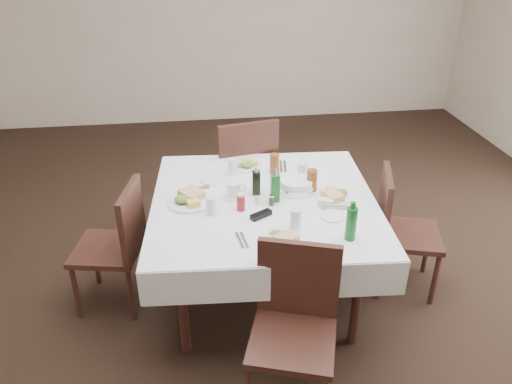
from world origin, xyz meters
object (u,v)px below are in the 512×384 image
Objects in this scene: chair_south at (295,317)px; water_e at (303,172)px; water_s at (296,219)px; chair_east at (397,225)px; oil_cruet_green at (275,187)px; coffee_mug at (234,191)px; chair_north at (244,169)px; water_w at (211,206)px; bread_basket at (296,185)px; oil_cruet_dark at (256,182)px; green_bottle at (351,223)px; ketchup_bottle at (241,202)px; water_n at (233,167)px; dining_table at (264,209)px; chair_west at (119,240)px.

water_e is (0.26, 1.06, 0.31)m from chair_south.
chair_east is at bearing 22.82° from water_s.
oil_cruet_green is 0.27m from coffee_mug.
chair_south is (0.08, -1.69, -0.05)m from chair_north.
water_e is 0.73m from water_w.
chair_east reaches higher than bread_basket.
water_w is at bearing -144.51° from oil_cruet_dark.
water_e reaches higher than bread_basket.
chair_south is 0.58m from water_s.
water_w is at bearing 153.65° from green_bottle.
oil_cruet_green is at bearing 21.00° from ketchup_bottle.
chair_north is 1.46m from green_bottle.
oil_cruet_dark reaches higher than water_w.
oil_cruet_green is 0.25m from ketchup_bottle.
coffee_mug is (-0.02, -0.33, -0.01)m from water_n.
bread_basket is 0.64m from green_bottle.
coffee_mug is at bearing 162.04° from oil_cruet_green.
chair_south is at bearing -138.39° from green_bottle.
water_e is 0.14m from bread_basket.
chair_east is (0.89, 0.82, -0.02)m from chair_south.
water_n is at bearing 90.51° from ketchup_bottle.
coffee_mug is at bearing 98.60° from ketchup_bottle.
bread_basket is (0.57, 0.23, -0.02)m from water_w.
water_s is (0.30, -0.76, 0.00)m from water_n.
oil_cruet_dark is at bearing -68.01° from water_n.
chair_north is at bearing 73.73° from water_n.
water_e is 1.24× the size of water_w.
oil_cruet_green is (-0.16, -0.12, 0.06)m from bread_basket.
coffee_mug is (-0.03, 0.17, -0.01)m from ketchup_bottle.
ketchup_bottle is at bearing 145.24° from green_bottle.
oil_cruet_dark is 0.15m from oil_cruet_green.
water_w is at bearing -158.31° from dining_table.
water_w is 0.62m from bread_basket.
chair_south is (0.04, -0.85, -0.16)m from dining_table.
bread_basket is at bearing 169.88° from chair_east.
water_e is (-0.63, 0.24, 0.32)m from chair_east.
water_s is 0.53× the size of green_bottle.
chair_west reaches higher than water_n.
chair_north is 0.92m from oil_cruet_green.
ketchup_bottle is at bearing -10.26° from chair_west.
oil_cruet_dark is (-0.97, 0.11, 0.34)m from chair_east.
chair_east is 0.79m from green_bottle.
ketchup_bottle reaches higher than dining_table.
chair_north is at bearing 78.95° from coffee_mug.
chair_east is at bearing -42.28° from chair_north.
chair_south is 0.86m from water_w.
water_e is 0.51m from coffee_mug.
chair_east is 3.76× the size of green_bottle.
water_w is at bearing -157.90° from bread_basket.
chair_north is 1.23m from chair_west.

